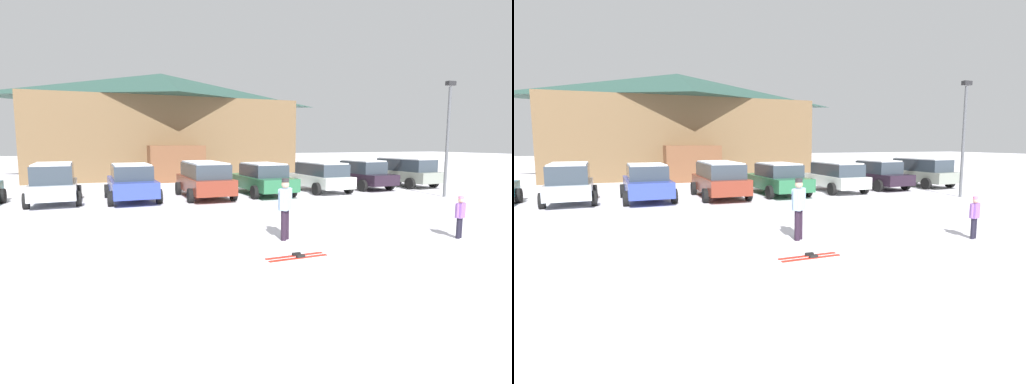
% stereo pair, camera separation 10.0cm
% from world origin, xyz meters
% --- Properties ---
extents(ground, '(160.00, 160.00, 0.00)m').
position_xyz_m(ground, '(0.00, 0.00, 0.00)').
color(ground, silver).
extents(ski_lodge, '(19.51, 11.94, 7.94)m').
position_xyz_m(ski_lodge, '(-0.90, 26.49, 4.01)').
color(ski_lodge, brown).
rests_on(ski_lodge, ground).
extents(parked_silver_wagon, '(2.24, 4.15, 1.74)m').
position_xyz_m(parked_silver_wagon, '(-7.43, 12.94, 0.93)').
color(parked_silver_wagon, silver).
rests_on(parked_silver_wagon, ground).
extents(parked_blue_hatchback, '(2.31, 4.61, 1.67)m').
position_xyz_m(parked_blue_hatchback, '(-4.28, 12.58, 0.84)').
color(parked_blue_hatchback, '#2E409F').
rests_on(parked_blue_hatchback, ground).
extents(parked_maroon_van, '(2.20, 4.67, 1.71)m').
position_xyz_m(parked_maroon_van, '(-0.99, 12.38, 0.92)').
color(parked_maroon_van, maroon).
rests_on(parked_maroon_van, ground).
extents(parked_green_coupe, '(2.37, 4.77, 1.59)m').
position_xyz_m(parked_green_coupe, '(1.99, 12.48, 0.81)').
color(parked_green_coupe, '#26663F').
rests_on(parked_green_coupe, ground).
extents(parked_white_suv, '(2.13, 4.03, 1.57)m').
position_xyz_m(parked_white_suv, '(5.31, 12.40, 0.85)').
color(parked_white_suv, white).
rests_on(parked_white_suv, ground).
extents(parked_black_sedan, '(2.35, 4.46, 1.61)m').
position_xyz_m(parked_black_sedan, '(8.28, 12.98, 0.81)').
color(parked_black_sedan, black).
rests_on(parked_black_sedan, ground).
extents(parked_grey_wagon, '(2.34, 4.46, 1.68)m').
position_xyz_m(parked_grey_wagon, '(11.43, 13.02, 0.91)').
color(parked_grey_wagon, gray).
rests_on(parked_grey_wagon, ground).
extents(skier_child_in_purple_jacket, '(0.41, 0.25, 1.16)m').
position_xyz_m(skier_child_in_purple_jacket, '(3.62, 1.99, 0.66)').
color(skier_child_in_purple_jacket, black).
rests_on(skier_child_in_purple_jacket, ground).
extents(skier_adult_in_blue_parka, '(0.49, 0.45, 1.67)m').
position_xyz_m(skier_adult_in_blue_parka, '(-0.92, 3.55, 0.94)').
color(skier_adult_in_blue_parka, '#271929').
rests_on(skier_adult_in_blue_parka, ground).
extents(pair_of_skis, '(1.48, 0.33, 0.08)m').
position_xyz_m(pair_of_skis, '(-1.37, 1.94, 0.02)').
color(pair_of_skis, red).
rests_on(pair_of_skis, ground).
extents(lamp_post, '(0.44, 0.24, 5.45)m').
position_xyz_m(lamp_post, '(9.94, 8.57, 3.07)').
color(lamp_post, '#515459').
rests_on(lamp_post, ground).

